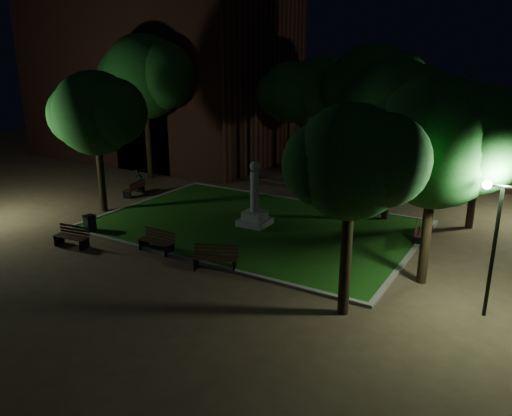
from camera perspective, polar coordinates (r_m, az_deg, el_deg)
The scene contains 24 objects.
ground at distance 23.16m, azimuth -2.70°, elevation -3.49°, with size 80.00×80.00×0.00m, color brown.
lawn at distance 24.74m, azimuth -0.14°, elevation -2.00°, with size 15.00×10.00×0.08m, color #1C4E11.
lawn_kerb at distance 24.73m, azimuth -0.14°, elevation -1.96°, with size 15.40×10.40×0.12m.
monument at distance 24.45m, azimuth -0.14°, elevation 0.03°, with size 1.40×1.40×3.20m.
building_main at distance 42.31m, azimuth -10.81°, elevation 15.84°, with size 20.00×12.00×15.00m.
tree_west at distance 27.27m, azimuth -17.77°, elevation 10.26°, with size 5.32×4.34×7.43m.
tree_north_wl at distance 32.40m, azimuth 4.13°, elevation 13.01°, with size 4.67×3.81×7.75m.
tree_north_er at distance 29.10m, azimuth 13.22°, elevation 13.14°, with size 5.99×4.89×8.79m.
tree_ne at distance 25.60m, azimuth 24.64°, elevation 8.63°, with size 4.65×3.80×6.95m.
tree_east at distance 18.32m, azimuth 20.19°, elevation 6.99°, with size 5.64×4.60×7.57m.
tree_se at distance 15.27m, azimuth 11.10°, elevation 5.11°, with size 4.37×3.57×6.86m.
tree_nw at distance 34.34m, azimuth -12.52°, elevation 14.41°, with size 6.69×5.46×9.47m.
tree_far_north at distance 34.61m, azimuth 7.41°, elevation 12.70°, with size 6.14×5.01×8.05m.
tree_extra at distance 25.27m, azimuth 15.68°, elevation 11.27°, with size 5.50×4.49×8.09m.
lamppost_se at distance 17.11m, azimuth 25.87°, elevation -1.71°, with size 1.18×0.28×4.49m.
lamppost_nw at distance 37.30m, azimuth -8.65°, elevation 9.15°, with size 1.18×0.28×4.38m.
bench_near_left at distance 21.97m, azimuth -11.22°, elevation -3.78°, with size 1.70×0.63×0.93m.
bench_near_right at distance 19.87m, azimuth -4.65°, elevation -5.71°, with size 1.87×1.30×0.97m.
bench_west_near at distance 23.56m, azimuth -20.27°, elevation -3.12°, with size 1.71×0.78×0.90m.
bench_left_side at distance 30.85m, azimuth -13.68°, elevation 2.14°, with size 0.82×1.69×0.89m.
bench_right_side at distance 23.85m, azimuth 18.24°, elevation -2.72°, with size 0.79×1.64×0.86m.
bench_far_side at distance 28.46m, azimuth 12.57°, elevation 1.05°, with size 1.84×0.83×0.98m.
trash_bin at distance 25.08m, azimuth -18.46°, elevation -1.71°, with size 0.57×0.57×0.84m.
bicycle at distance 33.95m, azimuth -13.17°, elevation 3.65°, with size 0.64×1.85×0.97m, color black.
Camera 1 is at (12.03, -18.02, 8.18)m, focal length 35.00 mm.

